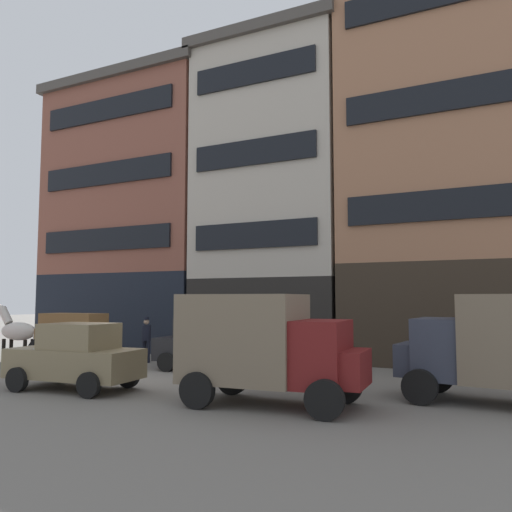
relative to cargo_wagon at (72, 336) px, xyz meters
name	(u,v)px	position (x,y,z in m)	size (l,w,h in m)	color
ground_plane	(125,381)	(3.80, -1.49, -1.15)	(120.00, 120.00, 0.00)	slate
building_far_left	(149,216)	(-3.26, 8.46, 5.93)	(9.83, 7.30, 14.09)	black
building_center_left	(286,199)	(4.91, 8.46, 6.14)	(7.20, 7.30, 14.50)	black
building_center_right	(440,165)	(11.97, 8.46, 6.96)	(7.61, 7.30, 16.14)	#33281E
cargo_wagon	(72,336)	(0.00, 0.00, 0.00)	(3.00, 1.71, 1.98)	brown
draft_horse	(17,331)	(-2.95, 0.00, 0.12)	(2.35, 0.73, 2.30)	beige
delivery_truck_near	(500,345)	(14.16, -0.31, 0.28)	(4.48, 2.44, 2.62)	#333847
delivery_truck_far	(266,345)	(9.17, -2.79, 0.28)	(4.46, 2.38, 2.62)	maroon
sedan_light	(76,356)	(3.54, -3.26, -0.23)	(3.82, 2.11, 1.83)	#7A6B4C
sedan_parked_curb	(208,344)	(4.76, 1.71, -0.23)	(3.82, 2.12, 1.83)	black
pedestrian_officer	(146,338)	(1.44, 2.47, -0.17)	(0.49, 0.49, 1.79)	black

